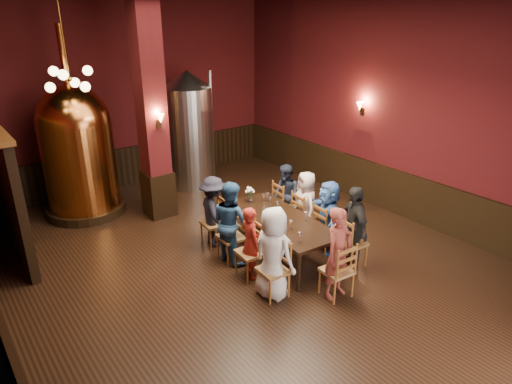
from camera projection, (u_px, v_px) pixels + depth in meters
room at (243, 143)px, 7.49m from camera, size 10.00×10.02×4.50m
wainscot_right at (385, 188)px, 10.36m from camera, size 0.08×9.90×1.00m
wainscot_back at (132, 165)px, 11.81m from camera, size 7.90×0.08×1.00m
column at (152, 115)px, 9.39m from camera, size 0.58×0.58×4.50m
partition at (3, 188)px, 8.46m from camera, size 0.22×3.50×2.40m
pendant_cluster at (69, 79)px, 8.30m from camera, size 0.90×0.90×1.70m
sconce_wall at (363, 108)px, 10.28m from camera, size 0.20×0.20×0.36m
sconce_column at (158, 120)px, 9.19m from camera, size 0.20×0.20×0.36m
dining_table at (280, 221)px, 8.33m from camera, size 1.18×2.47×0.75m
chair_0 at (273, 270)px, 7.21m from camera, size 0.49×0.49×0.92m
person_0 at (273, 253)px, 7.09m from camera, size 0.62×0.83×1.53m
chair_1 at (251, 252)px, 7.73m from camera, size 0.49×0.49×0.92m
person_1 at (250, 243)px, 7.66m from camera, size 0.38×0.52×1.29m
chair_2 at (231, 237)px, 8.24m from camera, size 0.49×0.49×0.92m
person_2 at (231, 222)px, 8.13m from camera, size 0.41×0.76×1.52m
chair_3 at (214, 223)px, 8.77m from camera, size 0.49×0.49×0.92m
person_3 at (213, 212)px, 8.68m from camera, size 0.72×1.00×1.40m
chair_4 at (352, 242)px, 8.06m from camera, size 0.49×0.49×0.92m
person_4 at (353, 227)px, 7.94m from camera, size 0.69×0.96×1.52m
chair_5 at (327, 228)px, 8.58m from camera, size 0.49×0.49×0.92m
person_5 at (328, 216)px, 8.49m from camera, size 0.90×1.36×1.40m
chair_6 at (305, 215)px, 9.09m from camera, size 0.49×0.49×0.92m
person_6 at (306, 205)px, 9.01m from camera, size 0.62×0.77×1.37m
chair_7 at (285, 204)px, 9.61m from camera, size 0.49×0.49×0.92m
person_7 at (286, 195)px, 9.54m from camera, size 0.45×0.69×1.31m
chair_8 at (337, 270)px, 7.20m from camera, size 0.49×0.49×0.92m
person_8 at (338, 253)px, 7.09m from camera, size 0.60×0.44×1.53m
copper_kettle at (78, 150)px, 9.79m from camera, size 2.01×2.01×4.03m
steel_vessel at (190, 130)px, 11.39m from camera, size 1.45×1.45×2.92m
rose_vase at (250, 192)px, 8.91m from camera, size 0.19×0.19×0.32m
wine_glass_0 at (268, 197)px, 9.00m from camera, size 0.07×0.07×0.17m
wine_glass_1 at (277, 206)px, 8.60m from camera, size 0.07×0.07×0.17m
wine_glass_2 at (270, 201)px, 8.80m from camera, size 0.07×0.07×0.17m
wine_glass_3 at (284, 224)px, 7.87m from camera, size 0.07×0.07×0.17m
wine_glass_4 at (291, 225)px, 7.86m from camera, size 0.07×0.07×0.17m
wine_glass_5 at (264, 198)px, 8.93m from camera, size 0.07×0.07×0.17m
wine_glass_6 at (306, 216)px, 8.18m from camera, size 0.07×0.07×0.17m
wine_glass_7 at (300, 237)px, 7.44m from camera, size 0.07×0.07×0.17m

